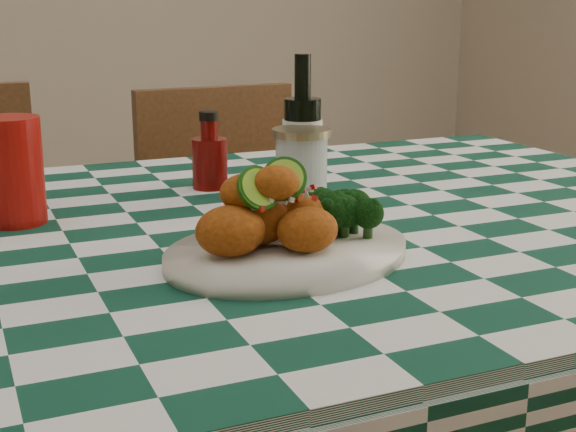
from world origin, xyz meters
name	(u,v)px	position (x,y,z in m)	size (l,w,h in m)	color
plate	(288,253)	(0.03, -0.17, 0.80)	(0.32, 0.25, 0.02)	silver
fried_chicken_pile	(273,207)	(0.01, -0.17, 0.85)	(0.16, 0.11, 0.10)	#B04D11
broccoli_side	(348,212)	(0.12, -0.16, 0.83)	(0.08, 0.08, 0.06)	black
red_tumbler	(12,171)	(-0.26, 0.13, 0.86)	(0.09, 0.09, 0.15)	#9A0C08
ketchup_bottle	(209,150)	(0.06, 0.23, 0.85)	(0.06, 0.06, 0.13)	#660805
mason_jar	(301,166)	(0.16, 0.08, 0.84)	(0.09, 0.09, 0.12)	#B2BCBA
beer_bottle	(302,125)	(0.19, 0.14, 0.90)	(0.06, 0.06, 0.22)	black
wooden_chair_right	(246,280)	(0.29, 0.68, 0.44)	(0.41, 0.42, 0.89)	#472814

